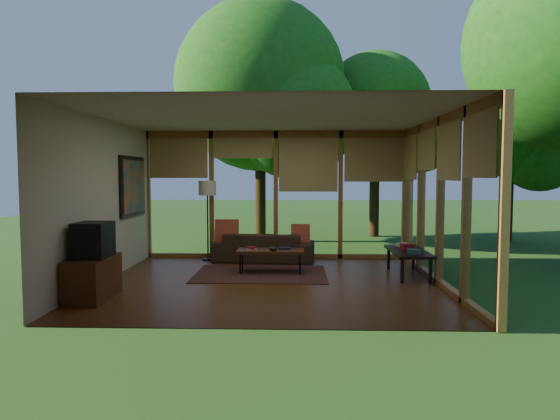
{
  "coord_description": "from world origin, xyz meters",
  "views": [
    {
      "loc": [
        0.43,
        -8.11,
        1.77
      ],
      "look_at": [
        0.15,
        0.7,
        1.15
      ],
      "focal_mm": 32.0,
      "sensor_mm": 36.0,
      "label": 1
    }
  ],
  "objects_px": {
    "media_cabinet": "(93,278)",
    "side_console": "(408,253)",
    "sofa": "(264,247)",
    "floor_lamp": "(207,193)",
    "coffee_table": "(271,252)",
    "television": "(93,240)"
  },
  "relations": [
    {
      "from": "media_cabinet",
      "to": "floor_lamp",
      "type": "relative_size",
      "value": 0.61
    },
    {
      "from": "coffee_table",
      "to": "media_cabinet",
      "type": "bearing_deg",
      "value": -141.28
    },
    {
      "from": "floor_lamp",
      "to": "coffee_table",
      "type": "xyz_separation_m",
      "value": [
        1.38,
        -1.36,
        -1.01
      ]
    },
    {
      "from": "media_cabinet",
      "to": "coffee_table",
      "type": "relative_size",
      "value": 0.83
    },
    {
      "from": "media_cabinet",
      "to": "floor_lamp",
      "type": "xyz_separation_m",
      "value": [
        1.06,
        3.32,
        1.11
      ]
    },
    {
      "from": "floor_lamp",
      "to": "coffee_table",
      "type": "bearing_deg",
      "value": -44.7
    },
    {
      "from": "television",
      "to": "coffee_table",
      "type": "xyz_separation_m",
      "value": [
        2.42,
        1.96,
        -0.46
      ]
    },
    {
      "from": "media_cabinet",
      "to": "side_console",
      "type": "height_order",
      "value": "media_cabinet"
    },
    {
      "from": "media_cabinet",
      "to": "side_console",
      "type": "relative_size",
      "value": 0.71
    },
    {
      "from": "sofa",
      "to": "coffee_table",
      "type": "relative_size",
      "value": 1.69
    },
    {
      "from": "side_console",
      "to": "sofa",
      "type": "bearing_deg",
      "value": 152.15
    },
    {
      "from": "media_cabinet",
      "to": "sofa",
      "type": "bearing_deg",
      "value": 54.75
    },
    {
      "from": "floor_lamp",
      "to": "television",
      "type": "bearing_deg",
      "value": -107.46
    },
    {
      "from": "coffee_table",
      "to": "side_console",
      "type": "height_order",
      "value": "side_console"
    },
    {
      "from": "floor_lamp",
      "to": "coffee_table",
      "type": "distance_m",
      "value": 2.19
    },
    {
      "from": "coffee_table",
      "to": "side_console",
      "type": "xyz_separation_m",
      "value": [
        2.43,
        -0.18,
        0.02
      ]
    },
    {
      "from": "sofa",
      "to": "coffee_table",
      "type": "xyz_separation_m",
      "value": [
        0.2,
        -1.21,
        0.09
      ]
    },
    {
      "from": "television",
      "to": "floor_lamp",
      "type": "xyz_separation_m",
      "value": [
        1.04,
        3.32,
        0.56
      ]
    },
    {
      "from": "sofa",
      "to": "media_cabinet",
      "type": "bearing_deg",
      "value": 60.42
    },
    {
      "from": "sofa",
      "to": "television",
      "type": "height_order",
      "value": "television"
    },
    {
      "from": "television",
      "to": "media_cabinet",
      "type": "bearing_deg",
      "value": 180.0
    },
    {
      "from": "floor_lamp",
      "to": "side_console",
      "type": "bearing_deg",
      "value": -22.03
    }
  ]
}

